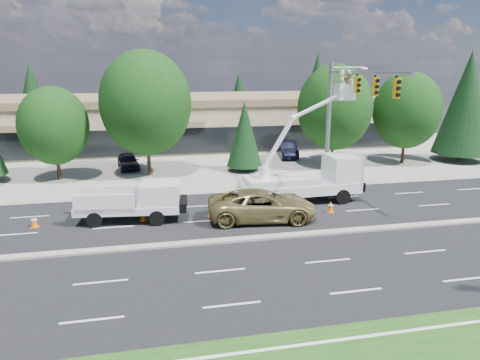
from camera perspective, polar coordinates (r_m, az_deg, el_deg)
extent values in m
plane|color=black|center=(21.93, -3.97, -8.34)|extent=(140.00, 140.00, 0.00)
cube|color=gray|center=(41.00, -7.75, 2.51)|extent=(140.00, 22.00, 0.01)
cube|color=gray|center=(21.90, -3.98, -8.19)|extent=(120.00, 0.55, 0.12)
cube|color=tan|center=(50.45, -8.67, 7.63)|extent=(50.00, 15.00, 5.00)
cube|color=#7A6346|center=(50.20, -8.79, 10.63)|extent=(50.40, 15.40, 0.70)
cube|color=black|center=(43.13, -8.06, 5.12)|extent=(48.00, 0.12, 2.60)
cylinder|color=#332114|center=(36.55, -23.07, 1.85)|extent=(0.28, 0.28, 2.37)
ellipsoid|color=black|center=(36.05, -23.56, 6.64)|extent=(5.26, 5.26, 6.05)
cylinder|color=#332114|center=(35.70, -12.08, 3.16)|extent=(0.28, 0.28, 3.25)
ellipsoid|color=black|center=(35.12, -12.45, 9.96)|extent=(7.23, 7.23, 8.31)
cylinder|color=#332114|center=(36.75, 0.59, 1.86)|extent=(0.26, 0.26, 0.80)
cone|color=black|center=(36.23, 0.60, 6.16)|extent=(3.02, 3.02, 5.51)
cylinder|color=#332114|center=(38.98, 12.19, 3.85)|extent=(0.28, 0.28, 2.91)
ellipsoid|color=black|center=(38.47, 12.50, 9.41)|extent=(6.46, 6.46, 7.43)
cylinder|color=#332114|center=(42.29, 20.93, 3.90)|extent=(0.28, 0.28, 2.70)
ellipsoid|color=black|center=(41.83, 21.37, 8.65)|extent=(6.00, 6.00, 6.90)
cylinder|color=#332114|center=(45.93, 27.17, 2.82)|extent=(0.26, 0.26, 0.80)
cone|color=black|center=(45.31, 27.92, 9.09)|extent=(5.16, 5.16, 9.43)
cylinder|color=#332114|center=(64.43, -25.50, 5.99)|extent=(0.26, 0.26, 0.80)
cone|color=black|center=(64.01, -25.96, 10.05)|extent=(4.72, 4.72, 8.63)
cylinder|color=#332114|center=(62.57, -12.90, 6.83)|extent=(0.26, 0.26, 0.80)
cone|color=black|center=(62.13, -13.16, 11.20)|extent=(4.90, 4.90, 8.95)
cylinder|color=#332114|center=(63.81, -0.14, 7.34)|extent=(0.26, 0.26, 0.80)
cone|color=black|center=(63.43, -0.15, 10.82)|extent=(4.04, 4.04, 7.38)
cylinder|color=#332114|center=(67.21, 10.02, 7.50)|extent=(0.26, 0.26, 0.80)
cone|color=black|center=(66.77, 10.23, 12.09)|extent=(5.48, 5.48, 10.01)
cylinder|color=gray|center=(32.07, 11.68, 7.11)|extent=(0.32, 0.32, 9.00)
cylinder|color=gray|center=(27.29, 16.30, 13.57)|extent=(0.20, 10.00, 0.20)
cylinder|color=gray|center=(32.35, 14.25, 14.32)|extent=(2.60, 0.12, 0.12)
cube|color=gold|center=(30.00, 13.51, 12.36)|extent=(0.32, 0.22, 1.05)
cube|color=gold|center=(28.02, 15.42, 12.11)|extent=(0.32, 0.22, 1.05)
cube|color=gold|center=(26.07, 17.63, 11.79)|extent=(0.32, 0.22, 1.05)
cube|color=gold|center=(24.17, 20.17, 11.41)|extent=(0.32, 0.22, 1.05)
cube|color=white|center=(25.50, -14.59, -3.46)|extent=(6.04, 2.79, 0.44)
cube|color=white|center=(25.06, -10.51, -1.92)|extent=(2.36, 2.32, 1.46)
cube|color=black|center=(24.95, -9.09, -1.46)|extent=(0.29, 1.85, 0.97)
cube|color=white|center=(26.45, -16.84, -1.87)|extent=(3.32, 0.66, 1.07)
cube|color=white|center=(24.72, -17.67, -3.08)|extent=(3.32, 0.66, 1.07)
cube|color=white|center=(28.33, 7.96, -0.98)|extent=(7.92, 2.59, 0.69)
cube|color=white|center=(29.25, 13.43, 1.35)|extent=(2.03, 2.36, 1.96)
cube|color=black|center=(29.56, 14.72, 1.69)|extent=(0.14, 1.97, 1.18)
cube|color=white|center=(27.76, 5.54, -0.07)|extent=(4.78, 2.40, 0.49)
cylinder|color=white|center=(27.28, 3.22, 0.88)|extent=(0.69, 0.69, 0.79)
cube|color=white|center=(28.48, 13.75, 11.36)|extent=(1.11, 0.92, 1.06)
imported|color=beige|center=(28.36, 13.40, 12.17)|extent=(0.42, 0.63, 1.69)
imported|color=beige|center=(28.56, 14.19, 12.13)|extent=(0.67, 0.84, 1.69)
ellipsoid|color=white|center=(28.34, 13.51, 13.90)|extent=(0.26, 0.26, 0.18)
ellipsoid|color=white|center=(28.54, 14.31, 13.86)|extent=(0.26, 0.26, 0.18)
cube|color=orange|center=(26.48, -25.67, -5.66)|extent=(0.40, 0.40, 0.03)
cone|color=orange|center=(26.38, -25.75, -4.97)|extent=(0.36, 0.36, 0.70)
cylinder|color=white|center=(26.36, -25.76, -4.83)|extent=(0.29, 0.29, 0.10)
cube|color=orange|center=(25.50, -12.72, -5.27)|extent=(0.40, 0.40, 0.03)
cone|color=orange|center=(25.39, -12.76, -4.56)|extent=(0.36, 0.36, 0.70)
cylinder|color=white|center=(25.37, -12.77, -4.41)|extent=(0.29, 0.29, 0.10)
cube|color=orange|center=(25.61, -3.86, -4.84)|extent=(0.40, 0.40, 0.03)
cone|color=orange|center=(25.50, -3.88, -4.13)|extent=(0.36, 0.36, 0.70)
cylinder|color=white|center=(25.48, -3.88, -3.98)|extent=(0.29, 0.29, 0.10)
cube|color=orange|center=(26.91, 11.94, -4.16)|extent=(0.40, 0.40, 0.03)
cone|color=orange|center=(26.80, 11.98, -3.49)|extent=(0.36, 0.36, 0.70)
cylinder|color=white|center=(26.78, 11.99, -3.34)|extent=(0.29, 0.29, 0.10)
imported|color=olive|center=(24.82, 3.04, -3.37)|extent=(6.60, 3.61, 1.75)
imported|color=black|center=(38.63, -14.68, 2.45)|extent=(2.26, 4.26, 1.38)
imported|color=black|center=(42.69, 6.38, 4.09)|extent=(2.46, 4.93, 1.55)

